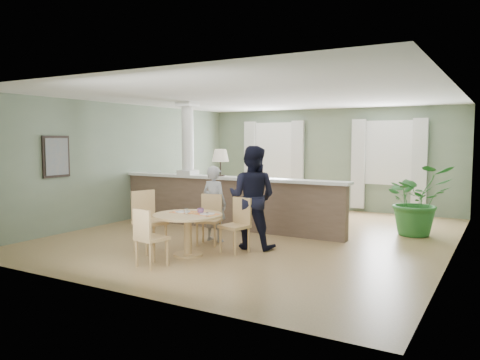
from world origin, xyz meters
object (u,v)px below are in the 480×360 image
Objects in this scene: child_person at (214,204)px; man_person at (252,197)px; houseplant at (417,200)px; chair_far_boy at (210,217)px; dining_table at (188,223)px; sofa at (256,199)px; chair_near at (148,235)px; chair_far_man at (238,222)px; chair_side at (147,218)px.

man_person is (0.86, -0.13, 0.19)m from child_person.
chair_far_boy is (-3.10, -2.67, -0.21)m from houseplant.
dining_table is 1.26× the size of chair_far_boy.
child_person reaches higher than sofa.
chair_near is at bearing -103.28° from chair_far_boy.
houseplant is 0.79× the size of man_person.
child_person is (-0.13, 1.99, 0.22)m from chair_near.
houseplant reaches higher than chair_far_man.
chair_far_man is at bearing -128.93° from houseplant.
chair_side is 0.57× the size of man_person.
chair_near is at bearing 59.91° from man_person.
houseplant is 4.10m from chair_far_boy.
chair_far_boy is 0.78m from chair_far_man.
chair_far_boy is 0.98× the size of chair_far_man.
dining_table is 0.84m from chair_far_man.
sofa is at bearing -72.25° from child_person.
dining_table is at bearing -96.46° from sofa.
houseplant is at bearing -28.14° from chair_side.
chair_far_man is 0.54m from man_person.
houseplant is at bearing -114.42° from chair_near.
man_person reaches higher than sofa.
houseplant is 3.78m from chair_far_man.
child_person is (-0.79, 0.50, 0.20)m from chair_far_man.
sofa is 2.73× the size of dining_table.
dining_table is 1.24× the size of chair_far_man.
man_person reaches higher than chair_far_boy.
houseplant is 1.61× the size of chair_near.
chair_far_man reaches higher than sofa.
houseplant is 1.57× the size of chair_far_boy.
dining_table is at bearing -86.44° from chair_near.
chair_far_boy is at bearing -15.46° from chair_side.
man_person reaches higher than chair_far_man.
child_person is at bearing -96.31° from sofa.
chair_far_man is at bearing -45.18° from chair_side.
chair_side is at bearing -108.11° from sofa.
chair_near is (0.71, -4.74, 0.03)m from sofa.
sofa is 2.19× the size of child_person.
child_person is at bearing 101.38° from dining_table.
dining_table is at bearing -129.46° from houseplant.
man_person is at bearing -101.61° from chair_near.
chair_side is at bearing -138.78° from chair_far_boy.
houseplant reaches higher than chair_far_boy.
dining_table is 1.23m from man_person.
chair_near is (-0.10, -0.87, -0.06)m from dining_table.
chair_side is (-0.63, -0.96, 0.07)m from chair_far_boy.
chair_far_boy is at bearing 109.05° from child_person.
sofa is 3.52× the size of chair_near.
sofa is 3.95m from dining_table.
chair_side is 0.73× the size of child_person.
chair_side is 1.34m from child_person.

